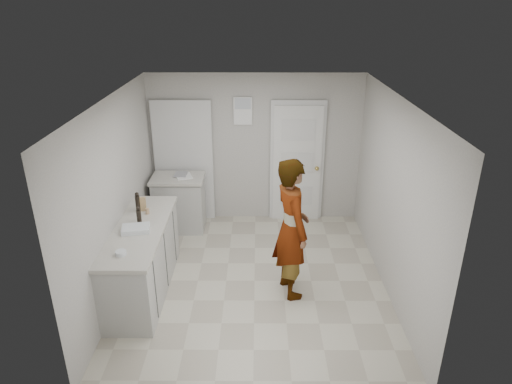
{
  "coord_description": "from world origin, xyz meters",
  "views": [
    {
      "loc": [
        0.04,
        -5.27,
        3.59
      ],
      "look_at": [
        0.02,
        0.4,
        1.16
      ],
      "focal_mm": 32.0,
      "sensor_mm": 36.0,
      "label": 1
    }
  ],
  "objects_px": {
    "person": "(291,229)",
    "spice_jar": "(147,211)",
    "cake_mix_box": "(142,204)",
    "egg_bowl": "(121,253)",
    "oil_cruet_a": "(139,216)",
    "oil_cruet_b": "(138,202)",
    "baking_dish": "(136,229)"
  },
  "relations": [
    {
      "from": "person",
      "to": "cake_mix_box",
      "type": "height_order",
      "value": "person"
    },
    {
      "from": "person",
      "to": "oil_cruet_a",
      "type": "bearing_deg",
      "value": 69.28
    },
    {
      "from": "baking_dish",
      "to": "egg_bowl",
      "type": "relative_size",
      "value": 3.01
    },
    {
      "from": "oil_cruet_a",
      "to": "spice_jar",
      "type": "bearing_deg",
      "value": 82.56
    },
    {
      "from": "person",
      "to": "egg_bowl",
      "type": "bearing_deg",
      "value": 91.13
    },
    {
      "from": "spice_jar",
      "to": "egg_bowl",
      "type": "relative_size",
      "value": 0.62
    },
    {
      "from": "person",
      "to": "cake_mix_box",
      "type": "relative_size",
      "value": 9.65
    },
    {
      "from": "baking_dish",
      "to": "egg_bowl",
      "type": "distance_m",
      "value": 0.57
    },
    {
      "from": "spice_jar",
      "to": "egg_bowl",
      "type": "xyz_separation_m",
      "value": [
        -0.06,
        -1.05,
        -0.01
      ]
    },
    {
      "from": "oil_cruet_a",
      "to": "oil_cruet_b",
      "type": "relative_size",
      "value": 0.85
    },
    {
      "from": "spice_jar",
      "to": "egg_bowl",
      "type": "height_order",
      "value": "spice_jar"
    },
    {
      "from": "cake_mix_box",
      "to": "spice_jar",
      "type": "relative_size",
      "value": 2.51
    },
    {
      "from": "person",
      "to": "baking_dish",
      "type": "bearing_deg",
      "value": 75.19
    },
    {
      "from": "cake_mix_box",
      "to": "spice_jar",
      "type": "distance_m",
      "value": 0.15
    },
    {
      "from": "oil_cruet_a",
      "to": "oil_cruet_b",
      "type": "distance_m",
      "value": 0.37
    },
    {
      "from": "cake_mix_box",
      "to": "egg_bowl",
      "type": "xyz_separation_m",
      "value": [
        0.03,
        -1.15,
        -0.07
      ]
    },
    {
      "from": "person",
      "to": "spice_jar",
      "type": "bearing_deg",
      "value": 60.75
    },
    {
      "from": "cake_mix_box",
      "to": "egg_bowl",
      "type": "relative_size",
      "value": 1.54
    },
    {
      "from": "oil_cruet_b",
      "to": "egg_bowl",
      "type": "xyz_separation_m",
      "value": [
        0.07,
        -1.12,
        -0.11
      ]
    },
    {
      "from": "cake_mix_box",
      "to": "oil_cruet_a",
      "type": "height_order",
      "value": "oil_cruet_a"
    },
    {
      "from": "oil_cruet_b",
      "to": "baking_dish",
      "type": "height_order",
      "value": "oil_cruet_b"
    },
    {
      "from": "cake_mix_box",
      "to": "baking_dish",
      "type": "xyz_separation_m",
      "value": [
        0.06,
        -0.58,
        -0.07
      ]
    },
    {
      "from": "spice_jar",
      "to": "oil_cruet_b",
      "type": "relative_size",
      "value": 0.27
    },
    {
      "from": "oil_cruet_a",
      "to": "cake_mix_box",
      "type": "bearing_deg",
      "value": 98.55
    },
    {
      "from": "person",
      "to": "cake_mix_box",
      "type": "distance_m",
      "value": 2.05
    },
    {
      "from": "cake_mix_box",
      "to": "baking_dish",
      "type": "bearing_deg",
      "value": -93.94
    },
    {
      "from": "spice_jar",
      "to": "oil_cruet_b",
      "type": "height_order",
      "value": "oil_cruet_b"
    },
    {
      "from": "oil_cruet_a",
      "to": "oil_cruet_b",
      "type": "height_order",
      "value": "oil_cruet_b"
    },
    {
      "from": "oil_cruet_a",
      "to": "egg_bowl",
      "type": "bearing_deg",
      "value": -92.03
    },
    {
      "from": "person",
      "to": "oil_cruet_b",
      "type": "distance_m",
      "value": 2.09
    },
    {
      "from": "person",
      "to": "egg_bowl",
      "type": "relative_size",
      "value": 14.9
    },
    {
      "from": "person",
      "to": "spice_jar",
      "type": "distance_m",
      "value": 1.93
    }
  ]
}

